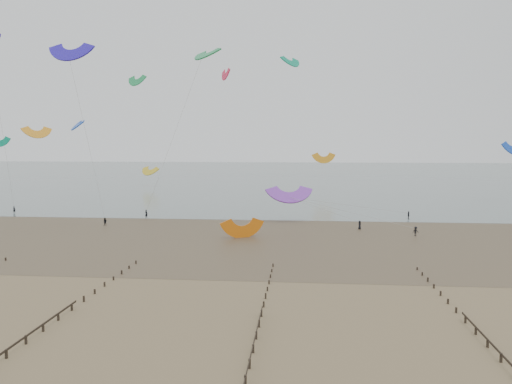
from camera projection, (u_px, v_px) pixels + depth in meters
ground at (228, 294)px, 52.19m from camera, size 500.00×500.00×0.00m
sea_and_shore at (234, 234)px, 86.65m from camera, size 500.00×665.00×0.03m
groynes at (246, 376)px, 32.91m from camera, size 72.16×50.16×1.00m
kitesurfer_lead at (146, 214)px, 104.78m from camera, size 0.75×0.62×1.75m
kitesurfers at (401, 220)px, 96.86m from camera, size 124.32×27.04×1.73m
grounded_kite at (242, 238)px, 83.26m from camera, size 7.81×7.15×3.47m
kites_airborne at (251, 126)px, 137.15m from camera, size 231.82×116.59×41.69m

